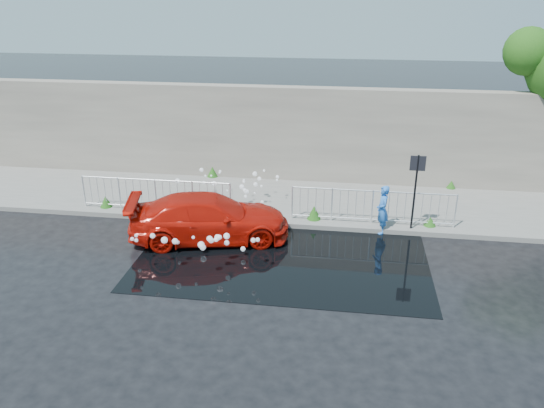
% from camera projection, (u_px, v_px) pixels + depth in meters
% --- Properties ---
extents(ground, '(90.00, 90.00, 0.00)m').
position_uv_depth(ground, '(259.00, 273.00, 14.04)').
color(ground, black).
rests_on(ground, ground).
extents(pavement, '(30.00, 4.00, 0.15)m').
position_uv_depth(pavement, '(283.00, 200.00, 18.59)').
color(pavement, slate).
rests_on(pavement, ground).
extents(curb, '(30.00, 0.25, 0.16)m').
position_uv_depth(curb, '(275.00, 224.00, 16.75)').
color(curb, slate).
rests_on(curb, ground).
extents(retaining_wall, '(30.00, 0.60, 3.50)m').
position_uv_depth(retaining_wall, '(290.00, 134.00, 19.90)').
color(retaining_wall, '#696158').
rests_on(retaining_wall, pavement).
extents(puddle, '(8.00, 5.00, 0.01)m').
position_uv_depth(puddle, '(283.00, 256.00, 14.89)').
color(puddle, black).
rests_on(puddle, ground).
extents(sign_post, '(0.45, 0.06, 2.50)m').
position_uv_depth(sign_post, '(416.00, 180.00, 15.66)').
color(sign_post, black).
rests_on(sign_post, ground).
extents(railing_left, '(5.05, 0.05, 1.10)m').
position_uv_depth(railing_left, '(156.00, 194.00, 17.35)').
color(railing_left, silver).
rests_on(railing_left, pavement).
extents(railing_right, '(5.05, 0.05, 1.10)m').
position_uv_depth(railing_right, '(372.00, 206.00, 16.43)').
color(railing_right, silver).
rests_on(railing_right, pavement).
extents(weeds, '(12.17, 3.93, 0.44)m').
position_uv_depth(weeds, '(269.00, 198.00, 18.08)').
color(weeds, '#154B14').
rests_on(weeds, pavement).
extents(water_spray, '(3.62, 5.67, 1.06)m').
position_uv_depth(water_spray, '(217.00, 211.00, 15.96)').
color(water_spray, white).
rests_on(water_spray, ground).
extents(red_car, '(5.01, 2.91, 1.36)m').
position_uv_depth(red_car, '(209.00, 218.00, 15.70)').
color(red_car, '#B31107').
rests_on(red_car, ground).
extents(person, '(0.46, 0.61, 1.52)m').
position_uv_depth(person, '(382.00, 210.00, 16.06)').
color(person, blue).
rests_on(person, ground).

